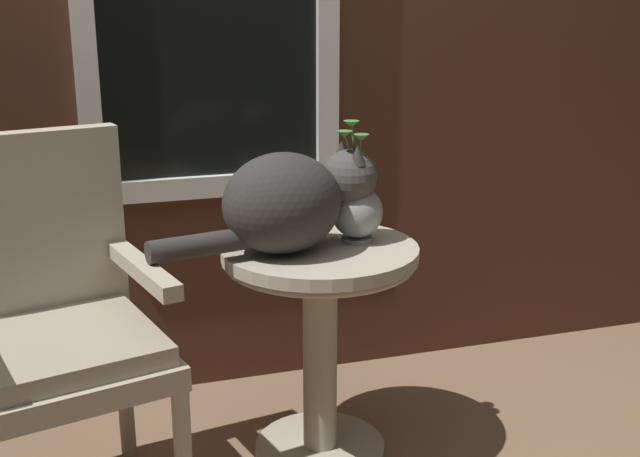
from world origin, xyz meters
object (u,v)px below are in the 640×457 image
(wicker_side_table, at_px, (320,309))
(cat, at_px, (289,201))
(wicker_chair, at_px, (43,317))
(pewter_vase_with_ivy, at_px, (357,206))

(wicker_side_table, relative_size, cat, 0.99)
(wicker_chair, bearing_deg, pewter_vase_with_ivy, 3.26)
(cat, distance_m, pewter_vase_with_ivy, 0.21)
(wicker_side_table, distance_m, wicker_chair, 0.73)
(wicker_chair, xyz_separation_m, cat, (0.64, 0.02, 0.24))
(wicker_side_table, height_order, cat, cat)
(wicker_side_table, xyz_separation_m, pewter_vase_with_ivy, (0.11, 0.01, 0.29))
(cat, height_order, pewter_vase_with_ivy, pewter_vase_with_ivy)
(cat, xyz_separation_m, pewter_vase_with_ivy, (0.20, 0.03, -0.04))
(cat, relative_size, pewter_vase_with_ivy, 1.92)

